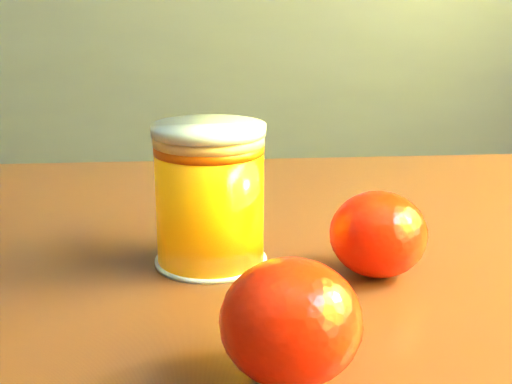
{
  "coord_description": "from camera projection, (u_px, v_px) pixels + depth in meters",
  "views": [
    {
      "loc": [
        0.94,
        -0.24,
        0.92
      ],
      "look_at": [
        0.95,
        0.24,
        0.78
      ],
      "focal_mm": 50.0,
      "sensor_mm": 36.0,
      "label": 1
    }
  ],
  "objects": [
    {
      "name": "juice_glass",
      "position": [
        210.0,
        196.0,
        0.49
      ],
      "size": [
        0.08,
        0.08,
        0.1
      ],
      "rotation": [
        0.0,
        0.0,
        0.42
      ],
      "color": "orange",
      "rests_on": "table"
    },
    {
      "name": "orange_front",
      "position": [
        291.0,
        322.0,
        0.35
      ],
      "size": [
        0.07,
        0.07,
        0.06
      ],
      "primitive_type": "ellipsoid",
      "rotation": [
        0.0,
        0.0,
        -0.02
      ],
      "color": "#FF1D05",
      "rests_on": "table"
    },
    {
      "name": "orange_back",
      "position": [
        378.0,
        234.0,
        0.47
      ],
      "size": [
        0.08,
        0.08,
        0.06
      ],
      "primitive_type": "ellipsoid",
      "rotation": [
        0.0,
        0.0,
        -0.32
      ],
      "color": "#FF1D05",
      "rests_on": "table"
    }
  ]
}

